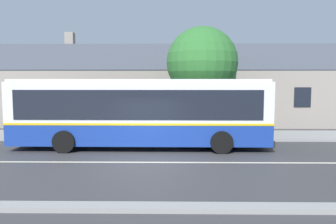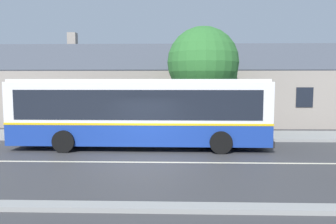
{
  "view_description": "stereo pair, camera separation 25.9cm",
  "coord_description": "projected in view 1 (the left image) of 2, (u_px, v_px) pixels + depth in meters",
  "views": [
    {
      "loc": [
        1.09,
        -12.57,
        3.17
      ],
      "look_at": [
        0.85,
        4.05,
        1.61
      ],
      "focal_mm": 35.0,
      "sensor_mm": 36.0,
      "label": 1
    },
    {
      "loc": [
        1.35,
        -12.57,
        3.17
      ],
      "look_at": [
        0.85,
        4.05,
        1.61
      ],
      "focal_mm": 35.0,
      "sensor_mm": 36.0,
      "label": 2
    }
  ],
  "objects": [
    {
      "name": "community_building",
      "position": [
        160.0,
        95.0,
        26.56
      ],
      "size": [
        28.04,
        9.69,
        7.2
      ],
      "color": "gray",
      "rests_on": "ground"
    },
    {
      "name": "transit_bus",
      "position": [
        141.0,
        111.0,
        15.56
      ],
      "size": [
        12.04,
        2.83,
        3.27
      ],
      "color": "navy",
      "rests_on": "ground"
    },
    {
      "name": "ground_plane",
      "position": [
        145.0,
        162.0,
        12.83
      ],
      "size": [
        300.0,
        300.0,
        0.0
      ],
      "primitive_type": "plane",
      "color": "#38383A"
    },
    {
      "name": "street_tree_primary",
      "position": [
        205.0,
        65.0,
        19.6
      ],
      "size": [
        4.24,
        4.24,
        6.4
      ],
      "color": "#4C3828",
      "rests_on": "ground"
    },
    {
      "name": "bench_by_building",
      "position": [
        25.0,
        127.0,
        18.65
      ],
      "size": [
        1.85,
        0.51,
        0.94
      ],
      "color": "brown",
      "rests_on": "sidewalk_far"
    },
    {
      "name": "bus_stop_sign",
      "position": [
        257.0,
        110.0,
        17.57
      ],
      "size": [
        0.36,
        0.07,
        2.4
      ],
      "color": "gray",
      "rests_on": "sidewalk_far"
    },
    {
      "name": "sidewalk_far",
      "position": [
        154.0,
        135.0,
        18.8
      ],
      "size": [
        60.0,
        3.0,
        0.15
      ],
      "primitive_type": "cube",
      "color": "gray",
      "rests_on": "ground"
    },
    {
      "name": "bench_down_street",
      "position": [
        96.0,
        128.0,
        18.09
      ],
      "size": [
        1.85,
        0.51,
        0.94
      ],
      "color": "brown",
      "rests_on": "sidewalk_far"
    },
    {
      "name": "curb_near",
      "position": [
        128.0,
        207.0,
        8.1
      ],
      "size": [
        60.0,
        0.5,
        0.12
      ],
      "primitive_type": "cube",
      "color": "gray",
      "rests_on": "ground"
    },
    {
      "name": "lane_divider_stripe",
      "position": [
        145.0,
        162.0,
        12.83
      ],
      "size": [
        60.0,
        0.16,
        0.01
      ],
      "primitive_type": "cube",
      "color": "beige",
      "rests_on": "ground"
    }
  ]
}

